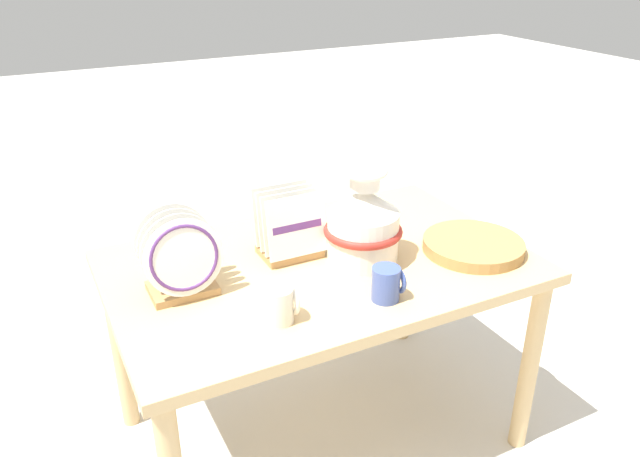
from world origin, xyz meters
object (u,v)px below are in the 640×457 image
Objects in this scene: wicker_charger_stack at (473,246)px; ceramic_vase at (363,223)px; mug_cream_glaze at (280,304)px; dish_rack_square_plates at (289,231)px; mug_cobalt_glaze at (387,283)px; dish_rack_round_plates at (180,260)px.

ceramic_vase is at bearing 162.41° from wicker_charger_stack.
mug_cream_glaze is (-0.69, -0.08, 0.03)m from wicker_charger_stack.
ceramic_vase reaches higher than dish_rack_square_plates.
mug_cream_glaze is 0.30m from mug_cobalt_glaze.
ceramic_vase is 0.24m from mug_cobalt_glaze.
mug_cream_glaze is (0.18, -0.24, -0.05)m from dish_rack_round_plates.
ceramic_vase is 0.94× the size of wicker_charger_stack.
dish_rack_round_plates is 0.36m from dish_rack_square_plates.
mug_cream_glaze and mug_cobalt_glaze have the same top height.
dish_rack_round_plates is 0.56m from mug_cobalt_glaze.
ceramic_vase is 0.41m from mug_cream_glaze.
mug_cobalt_glaze is (0.48, -0.28, -0.05)m from dish_rack_round_plates.
dish_rack_round_plates reaches higher than dish_rack_square_plates.
ceramic_vase is 3.06× the size of mug_cobalt_glaze.
mug_cobalt_glaze is at bearing -103.95° from ceramic_vase.
dish_rack_round_plates is 1.13× the size of dish_rack_square_plates.
wicker_charger_stack is 0.69m from mug_cream_glaze.
ceramic_vase is at bearing 76.05° from mug_cobalt_glaze.
ceramic_vase is 0.37m from wicker_charger_stack.
ceramic_vase is 1.24× the size of dish_rack_round_plates.
dish_rack_square_plates reaches higher than wicker_charger_stack.
dish_rack_round_plates reaches higher than mug_cream_glaze.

